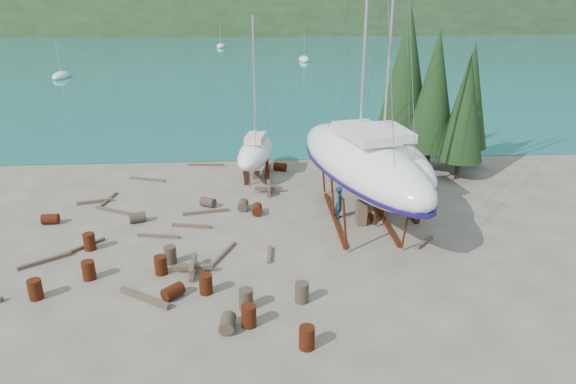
{
  "coord_description": "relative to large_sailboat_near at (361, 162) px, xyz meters",
  "views": [
    {
      "loc": [
        -0.09,
        -23.15,
        11.93
      ],
      "look_at": [
        1.66,
        3.0,
        1.93
      ],
      "focal_mm": 32.0,
      "sensor_mm": 36.0,
      "label": 1
    }
  ],
  "objects": [
    {
      "name": "timber_0",
      "position": [
        -13.34,
        7.55,
        -3.37
      ],
      "size": [
        2.62,
        0.98,
        0.14
      ],
      "primitive_type": "cube",
      "rotation": [
        0.0,
        0.0,
        1.26
      ],
      "color": "brown",
      "rests_on": "ground"
    },
    {
      "name": "small_sailboat_shore",
      "position": [
        -5.77,
        7.95,
        -1.65
      ],
      "size": [
        3.5,
        7.06,
        10.83
      ],
      "rotation": [
        0.0,
        0.0,
        -0.21
      ],
      "color": "white",
      "rests_on": "ground"
    },
    {
      "name": "drum_15",
      "position": [
        -12.52,
        0.4,
        -3.15
      ],
      "size": [
        1.02,
        0.84,
        0.58
      ],
      "primitive_type": "cylinder",
      "rotation": [
        1.57,
        0.0,
        1.91
      ],
      "color": "#2D2823",
      "rests_on": "ground"
    },
    {
      "name": "drum_3",
      "position": [
        -6.21,
        -9.81,
        -3.0
      ],
      "size": [
        0.58,
        0.58,
        0.88
      ],
      "primitive_type": "cylinder",
      "color": "#581E0F",
      "rests_on": "ground"
    },
    {
      "name": "drum_8",
      "position": [
        -14.22,
        -2.85,
        -3.0
      ],
      "size": [
        0.58,
        0.58,
        0.88
      ],
      "primitive_type": "cylinder",
      "color": "#581E0F",
      "rests_on": "ground"
    },
    {
      "name": "drum_0",
      "position": [
        -15.17,
        -7.28,
        -3.0
      ],
      "size": [
        0.58,
        0.58,
        0.88
      ],
      "primitive_type": "cylinder",
      "color": "#581E0F",
      "rests_on": "ground"
    },
    {
      "name": "timber_11",
      "position": [
        -11.04,
        -1.67,
        -3.36
      ],
      "size": [
        2.27,
        0.59,
        0.15
      ],
      "primitive_type": "cube",
      "rotation": [
        0.0,
        0.0,
        1.38
      ],
      "color": "brown",
      "rests_on": "ground"
    },
    {
      "name": "timber_10",
      "position": [
        -8.79,
        1.43,
        -3.36
      ],
      "size": [
        2.67,
        0.69,
        0.16
      ],
      "primitive_type": "cube",
      "rotation": [
        0.0,
        0.0,
        1.77
      ],
      "color": "brown",
      "rests_on": "ground"
    },
    {
      "name": "timber_14",
      "position": [
        -15.98,
        -4.09,
        -3.35
      ],
      "size": [
        2.12,
        1.59,
        0.18
      ],
      "primitive_type": "cube",
      "rotation": [
        0.0,
        0.0,
        2.19
      ],
      "color": "brown",
      "rests_on": "ground"
    },
    {
      "name": "cypress_near_right",
      "position": [
        6.77,
        8.56,
        2.35
      ],
      "size": [
        3.6,
        3.6,
        10.0
      ],
      "color": "black",
      "rests_on": "ground"
    },
    {
      "name": "timber_1",
      "position": [
        2.77,
        -3.38,
        -3.35
      ],
      "size": [
        1.25,
        1.3,
        0.19
      ],
      "primitive_type": "cube",
      "rotation": [
        0.0,
        0.0,
        2.38
      ],
      "color": "brown",
      "rests_on": "ground"
    },
    {
      "name": "drum_5",
      "position": [
        -4.01,
        -8.26,
        -3.0
      ],
      "size": [
        0.58,
        0.58,
        0.88
      ],
      "primitive_type": "cylinder",
      "color": "#2D2823",
      "rests_on": "ground"
    },
    {
      "name": "drum_12",
      "position": [
        -9.42,
        -7.59,
        -3.15
      ],
      "size": [
        1.03,
        1.04,
        0.58
      ],
      "primitive_type": "cylinder",
      "rotation": [
        1.57,
        0.0,
        2.37
      ],
      "color": "#581E0F",
      "rests_on": "ground"
    },
    {
      "name": "timber_16",
      "position": [
        -10.58,
        -7.74,
        -3.33
      ],
      "size": [
        2.35,
        1.71,
        0.23
      ],
      "primitive_type": "cube",
      "rotation": [
        0.0,
        0.0,
        0.97
      ],
      "color": "brown",
      "rests_on": "ground"
    },
    {
      "name": "far_house_right",
      "position": [
        24.27,
        186.56,
        -0.52
      ],
      "size": [
        6.6,
        5.6,
        5.6
      ],
      "color": "beige",
      "rests_on": "ground"
    },
    {
      "name": "far_house_center",
      "position": [
        -25.73,
        186.56,
        -0.52
      ],
      "size": [
        6.6,
        5.6,
        5.6
      ],
      "color": "beige",
      "rests_on": "ground"
    },
    {
      "name": "moored_boat_mid",
      "position": [
        4.27,
        76.56,
        -3.06
      ],
      "size": [
        2.0,
        5.0,
        6.05
      ],
      "color": "white",
      "rests_on": "ground"
    },
    {
      "name": "cypress_far_right",
      "position": [
        9.77,
        9.56,
        1.77
      ],
      "size": [
        3.24,
        3.24,
        9.0
      ],
      "color": "black",
      "rests_on": "ground"
    },
    {
      "name": "large_sailboat_near",
      "position": [
        0.0,
        0.0,
        0.0
      ],
      "size": [
        7.21,
        14.16,
        21.41
      ],
      "rotation": [
        0.0,
        0.0,
        0.25
      ],
      "color": "white",
      "rests_on": "ground"
    },
    {
      "name": "timber_15",
      "position": [
        -15.04,
        3.79,
        -3.37
      ],
      "size": [
        0.58,
        2.51,
        0.15
      ],
      "primitive_type": "cube",
      "rotation": [
        0.0,
        0.0,
        2.97
      ],
      "color": "brown",
      "rests_on": "ground"
    },
    {
      "name": "drum_9",
      "position": [
        -8.74,
        2.44,
        -3.15
      ],
      "size": [
        1.05,
        0.93,
        0.58
      ],
      "primitive_type": "cylinder",
      "rotation": [
        1.57,
        0.0,
        1.06
      ],
      "color": "#2D2823",
      "rests_on": "ground"
    },
    {
      "name": "drum_16",
      "position": [
        -9.96,
        -4.55,
        -3.0
      ],
      "size": [
        0.58,
        0.58,
        0.88
      ],
      "primitive_type": "cylinder",
      "color": "#2D2823",
      "rests_on": "ground"
    },
    {
      "name": "drum_14",
      "position": [
        -10.25,
        -5.53,
        -3.0
      ],
      "size": [
        0.58,
        0.58,
        0.88
      ],
      "primitive_type": "cylinder",
      "color": "#581E0F",
      "rests_on": "ground"
    },
    {
      "name": "timber_7",
      "position": [
        -5.22,
        -4.16,
        -3.35
      ],
      "size": [
        0.31,
        1.59,
        0.17
      ],
      "primitive_type": "cube",
      "rotation": [
        0.0,
        0.0,
        3.06
      ],
      "color": "brown",
      "rests_on": "ground"
    },
    {
      "name": "drum_17",
      "position": [
        -6.32,
        -8.62,
        -3.0
      ],
      "size": [
        0.58,
        0.58,
        0.88
      ],
      "primitive_type": "cylinder",
      "color": "#2D2823",
      "rests_on": "ground"
    },
    {
      "name": "drum_1",
      "position": [
        -7.02,
        -10.01,
        -3.15
      ],
      "size": [
        0.65,
        0.92,
        0.58
      ],
      "primitive_type": "cylinder",
      "rotation": [
        1.57,
        0.0,
        3.06
      ],
      "color": "#2D2823",
      "rests_on": "ground"
    },
    {
      "name": "timber_pile_fore",
      "position": [
        -8.79,
        -5.56,
        -3.14
      ],
      "size": [
        1.8,
        1.8,
        0.6
      ],
      "color": "brown",
      "rests_on": "ground"
    },
    {
      "name": "far_hill",
      "position": [
        -5.73,
        316.56,
        -3.44
      ],
      "size": [
        800.0,
        360.0,
        110.0
      ],
      "primitive_type": "ellipsoid",
      "color": "#1F3018",
      "rests_on": "ground"
    },
    {
      "name": "large_sailboat_far",
      "position": [
        1.92,
        2.31,
        -0.4
      ],
      "size": [
        4.93,
        12.12,
        18.61
      ],
      "rotation": [
        0.0,
        0.0,
        0.13
      ],
      "color": "white",
      "rests_on": "ground"
    },
    {
      "name": "drum_4",
      "position": [
        -4.01,
        9.08,
        -3.15
      ],
      "size": [
        1.03,
        0.86,
        0.58
      ],
      "primitive_type": "cylinder",
      "rotation": [
        1.57,
        0.0,
        1.2
      ],
      "color": "#581E0F",
      "rests_on": "ground"
    },
    {
      "name": "timber_4",
      "position": [
        -9.43,
        -0.51,
        -3.36
      ],
      "size": [
        2.2,
        0.61,
        0.17
      ],
      "primitive_type": "cube",
      "rotation": [
        0.0,
        0.0,
        1.37
      ],
      "color": "brown",
      "rests_on": "ground"
    },
    {
      "name": "drum_11",
      "position": [
        -6.6,
        1.84,
        -3.15
      ],
      "size": [
        0.65,
        0.93,
        0.58
      ],
      "primitive_type": "cylinder",
      "rotation": [
        1.57,
        0.0,
        3.06
      ],
      "color": "#2D2823",
      "rests_on": "ground"
    },
    {
      "name": "timber_pile_aft",
      "position": [
        -4.99,
        4.56,
        -3.14
      ],
      "size": [
        1.8,
        1.8,
        0.6
      ],
      "color": "brown",
      "rests_on": "ground"
    },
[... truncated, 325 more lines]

